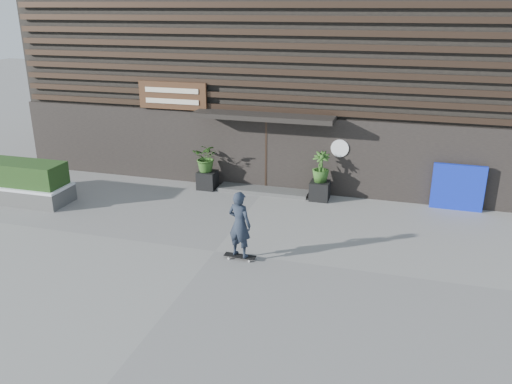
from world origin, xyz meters
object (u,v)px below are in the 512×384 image
(blue_tarp, at_px, (458,187))
(skateboarder, at_px, (240,225))
(raised_bed, at_px, (17,193))
(planter_pot_left, at_px, (207,180))
(planter_pot_right, at_px, (320,191))

(blue_tarp, height_order, skateboarder, skateboarder)
(raised_bed, relative_size, skateboarder, 2.01)
(planter_pot_left, relative_size, planter_pot_right, 1.00)
(raised_bed, distance_m, blue_tarp, 13.62)
(raised_bed, xyz_separation_m, blue_tarp, (13.27, 3.01, 0.46))
(planter_pot_left, height_order, blue_tarp, blue_tarp)
(skateboarder, bearing_deg, planter_pot_right, 75.81)
(planter_pot_left, relative_size, blue_tarp, 0.40)
(planter_pot_left, xyz_separation_m, skateboarder, (2.63, -4.62, 0.61))
(blue_tarp, bearing_deg, planter_pot_right, -174.63)
(raised_bed, height_order, skateboarder, skateboarder)
(planter_pot_right, distance_m, skateboarder, 4.80)
(planter_pot_right, height_order, raised_bed, planter_pot_right)
(skateboarder, bearing_deg, blue_tarp, 43.09)
(planter_pot_right, bearing_deg, planter_pot_left, 180.00)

